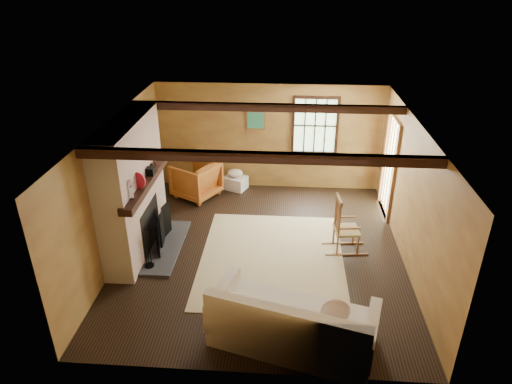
# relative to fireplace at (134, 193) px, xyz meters

# --- Properties ---
(ground) EXTENTS (5.50, 5.50, 0.00)m
(ground) POSITION_rel_fireplace_xyz_m (2.23, 0.00, -1.10)
(ground) COLOR black
(ground) RESTS_ON ground
(room_envelope) EXTENTS (5.02, 5.52, 2.44)m
(room_envelope) POSITION_rel_fireplace_xyz_m (2.45, 0.26, 0.53)
(room_envelope) COLOR #AA833C
(room_envelope) RESTS_ON ground
(fireplace) EXTENTS (1.02, 2.30, 2.40)m
(fireplace) POSITION_rel_fireplace_xyz_m (0.00, 0.00, 0.00)
(fireplace) COLOR brown
(fireplace) RESTS_ON ground
(rug) EXTENTS (2.50, 3.00, 0.01)m
(rug) POSITION_rel_fireplace_xyz_m (2.43, -0.20, -1.10)
(rug) COLOR #D0BE8B
(rug) RESTS_ON ground
(rocking_chair) EXTENTS (0.81, 0.48, 1.07)m
(rocking_chair) POSITION_rel_fireplace_xyz_m (3.70, 0.17, -0.65)
(rocking_chair) COLOR tan
(rocking_chair) RESTS_ON ground
(sofa) EXTENTS (2.38, 1.53, 0.89)m
(sofa) POSITION_rel_fireplace_xyz_m (2.77, -2.22, -0.79)
(sofa) COLOR silver
(sofa) RESTS_ON ground
(firewood_pile) EXTENTS (0.63, 0.11, 0.23)m
(firewood_pile) POSITION_rel_fireplace_xyz_m (0.38, 2.42, -0.99)
(firewood_pile) COLOR brown
(firewood_pile) RESTS_ON ground
(laundry_basket) EXTENTS (0.61, 0.54, 0.30)m
(laundry_basket) POSITION_rel_fireplace_xyz_m (1.46, 2.55, -0.95)
(laundry_basket) COLOR white
(laundry_basket) RESTS_ON ground
(basket_pillow) EXTENTS (0.39, 0.33, 0.18)m
(basket_pillow) POSITION_rel_fireplace_xyz_m (1.46, 2.55, -0.71)
(basket_pillow) COLOR silver
(basket_pillow) RESTS_ON laundry_basket
(armchair) EXTENTS (1.20, 1.19, 0.80)m
(armchair) POSITION_rel_fireplace_xyz_m (0.65, 2.12, -0.70)
(armchair) COLOR #BF6026
(armchair) RESTS_ON ground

